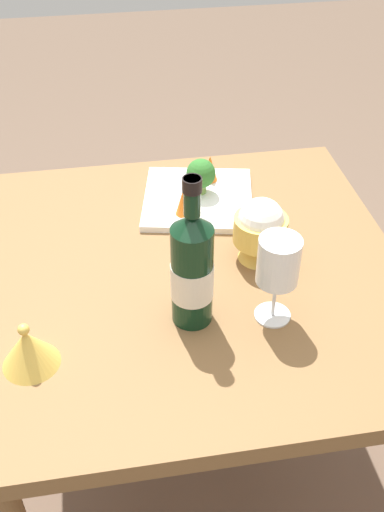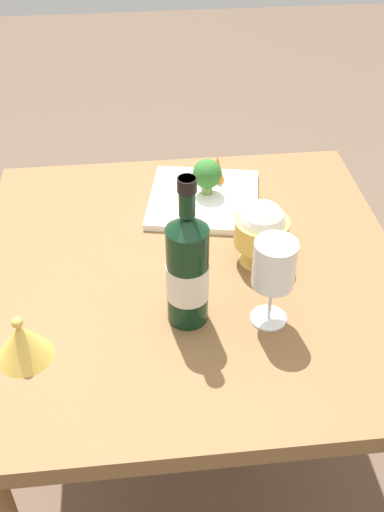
% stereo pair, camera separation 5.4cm
% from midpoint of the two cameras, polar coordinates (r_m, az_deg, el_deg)
% --- Properties ---
extents(ground_plane, '(8.00, 8.00, 0.00)m').
position_cam_midpoint_polar(ground_plane, '(1.82, 0.89, -19.21)').
color(ground_plane, brown).
extents(dining_table, '(0.87, 0.87, 0.75)m').
position_cam_midpoint_polar(dining_table, '(1.31, 1.17, -4.11)').
color(dining_table, brown).
rests_on(dining_table, ground_plane).
extents(wine_bottle, '(0.08, 0.08, 0.30)m').
position_cam_midpoint_polar(wine_bottle, '(1.06, 1.02, -1.24)').
color(wine_bottle, black).
rests_on(wine_bottle, dining_table).
extents(wine_glass, '(0.08, 0.08, 0.18)m').
position_cam_midpoint_polar(wine_glass, '(1.07, 9.13, -0.97)').
color(wine_glass, white).
rests_on(wine_glass, dining_table).
extents(rice_bowl, '(0.11, 0.11, 0.14)m').
position_cam_midpoint_polar(rice_bowl, '(1.23, 7.75, 2.28)').
color(rice_bowl, gold).
rests_on(rice_bowl, dining_table).
extents(rice_bowl_lid, '(0.10, 0.10, 0.09)m').
position_cam_midpoint_polar(rice_bowl_lid, '(1.08, -14.24, -7.75)').
color(rice_bowl_lid, gold).
rests_on(rice_bowl_lid, dining_table).
extents(serving_plate, '(0.29, 0.29, 0.02)m').
position_cam_midpoint_polar(serving_plate, '(1.43, 2.18, 5.32)').
color(serving_plate, white).
rests_on(serving_plate, dining_table).
extents(broccoli_floret, '(0.07, 0.07, 0.09)m').
position_cam_midpoint_polar(broccoli_floret, '(1.41, 2.51, 7.60)').
color(broccoli_floret, '#729E4C').
rests_on(broccoli_floret, serving_plate).
extents(carrot_garnish_left, '(0.04, 0.04, 0.07)m').
position_cam_midpoint_polar(carrot_garnish_left, '(1.47, 3.43, 8.13)').
color(carrot_garnish_left, orange).
rests_on(carrot_garnish_left, serving_plate).
extents(carrot_garnish_right, '(0.03, 0.03, 0.06)m').
position_cam_midpoint_polar(carrot_garnish_right, '(1.35, 0.71, 5.08)').
color(carrot_garnish_right, orange).
rests_on(carrot_garnish_right, serving_plate).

